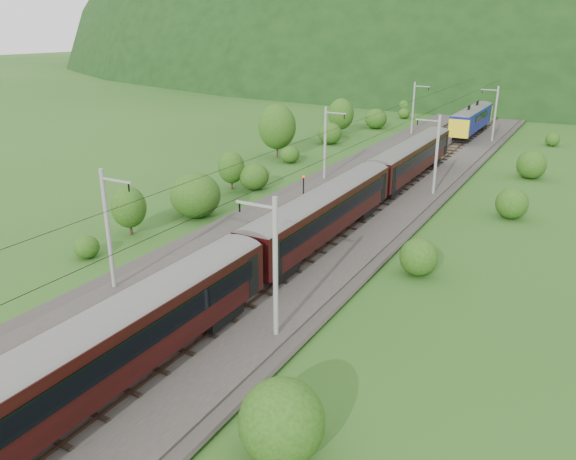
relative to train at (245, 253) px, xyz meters
The scene contains 15 objects.
ground 5.02m from the train, 131.06° to the right, with size 600.00×600.00×0.00m, color #244F18.
railbed 8.31m from the train, 108.33° to the left, with size 14.00×220.00×0.30m, color #38332D.
track_left 9.22m from the train, 123.53° to the left, with size 2.40×220.00×0.27m.
track_right 7.87m from the train, 90.00° to the left, with size 2.40×220.00×0.27m.
catenary_left 30.48m from the train, 106.24° to the left, with size 2.54×192.28×8.00m.
catenary_right 29.50m from the train, 82.75° to the left, with size 2.54×192.28×8.00m.
overhead_wires 8.46m from the train, 108.33° to the left, with size 4.83×198.00×0.03m.
mountain_main 257.28m from the train, 90.53° to the left, with size 504.00×360.00×244.00m, color black.
mountain_ridge 321.48m from the train, 112.38° to the left, with size 336.00×280.00×132.00m, color black.
train is the anchor object (origin of this frame).
hazard_post_near 21.44m from the train, 96.99° to the left, with size 0.18×0.18×1.68m, color red.
hazard_post_far 45.96m from the train, 92.96° to the left, with size 0.14×0.14×1.31m, color red.
signal 23.00m from the train, 108.63° to the left, with size 0.24×0.24×2.18m.
vegetation_left 25.83m from the train, 130.79° to the left, with size 10.67×142.15×7.09m.
vegetation_right 13.46m from the train, 43.51° to the left, with size 7.43×106.46×3.16m.
Camera 1 is at (20.22, -23.72, 16.56)m, focal length 35.00 mm.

